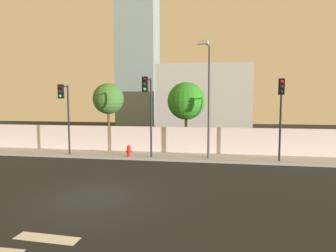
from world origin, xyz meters
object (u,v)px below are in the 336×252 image
at_px(fire_hydrant, 129,150).
at_px(traffic_light_right, 281,102).
at_px(roadside_tree_leftmost, 108,99).
at_px(traffic_light_left, 64,104).
at_px(traffic_light_center, 148,100).
at_px(street_lamp_curbside, 208,93).
at_px(roadside_tree_midleft, 186,101).

bearing_deg(fire_hydrant, traffic_light_right, -2.74).
distance_m(traffic_light_right, roadside_tree_leftmost, 12.42).
relative_size(traffic_light_left, roadside_tree_leftmost, 0.91).
distance_m(fire_hydrant, roadside_tree_leftmost, 5.31).
xyz_separation_m(traffic_light_center, traffic_light_right, (7.82, 0.17, -0.14)).
distance_m(street_lamp_curbside, fire_hydrant, 6.33).
bearing_deg(roadside_tree_leftmost, traffic_light_center, -42.67).
distance_m(traffic_light_left, street_lamp_curbside, 9.37).
bearing_deg(street_lamp_curbside, roadside_tree_midleft, 118.10).
bearing_deg(traffic_light_right, street_lamp_curbside, 174.39).
bearing_deg(roadside_tree_leftmost, fire_hydrant, -50.27).
height_order(traffic_light_left, traffic_light_center, traffic_light_center).
bearing_deg(traffic_light_center, traffic_light_right, 1.24).
bearing_deg(traffic_light_left, traffic_light_center, -1.50).
bearing_deg(traffic_light_left, street_lamp_curbside, 2.64).
bearing_deg(traffic_light_center, roadside_tree_midleft, 62.29).
height_order(roadside_tree_leftmost, roadside_tree_midleft, roadside_tree_midleft).
relative_size(traffic_light_center, roadside_tree_leftmost, 0.98).
distance_m(traffic_light_left, roadside_tree_leftmost, 3.96).
bearing_deg(traffic_light_right, traffic_light_left, -179.91).
bearing_deg(traffic_light_center, traffic_light_left, 178.50).
relative_size(fire_hydrant, roadside_tree_leftmost, 0.14).
xyz_separation_m(fire_hydrant, roadside_tree_leftmost, (-2.60, 3.13, 3.40)).
relative_size(street_lamp_curbside, fire_hydrant, 9.58).
xyz_separation_m(traffic_light_left, traffic_light_right, (13.49, 0.02, 0.12)).
height_order(traffic_light_center, roadside_tree_leftmost, traffic_light_center).
bearing_deg(roadside_tree_leftmost, traffic_light_right, -16.74).
xyz_separation_m(traffic_light_left, roadside_tree_midleft, (7.64, 3.60, 0.23)).
distance_m(fire_hydrant, roadside_tree_midleft, 5.66).
height_order(traffic_light_right, roadside_tree_midleft, roadside_tree_midleft).
relative_size(traffic_light_left, roadside_tree_midleft, 0.90).
bearing_deg(fire_hydrant, roadside_tree_leftmost, 129.73).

